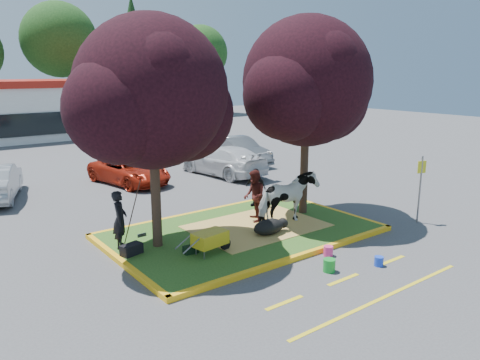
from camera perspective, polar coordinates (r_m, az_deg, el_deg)
ground at (r=15.13m, az=0.27°, el=-6.63°), size 90.00×90.00×0.00m
median_island at (r=15.10m, az=0.27°, el=-6.36°), size 8.00×5.00×0.15m
curb_near at (r=13.28m, az=7.13°, el=-9.29°), size 8.30×0.16×0.15m
curb_far at (r=17.12m, az=-4.99°, el=-4.02°), size 8.30×0.16×0.15m
curb_left at (r=13.20m, az=-14.17°, el=-9.75°), size 0.16×5.30×0.15m
curb_right at (r=17.75m, az=10.82°, el=-3.58°), size 0.16×5.30×0.15m
straw_bedding at (r=15.43m, az=2.05°, el=-5.62°), size 4.20×3.00×0.01m
tree_purple_left at (r=13.10m, az=-10.60°, el=9.60°), size 5.06×4.20×6.51m
tree_purple_right at (r=16.31m, az=8.24°, el=11.07°), size 5.30×4.40×6.82m
fire_lane_stripe_a at (r=11.00m, az=5.43°, el=-14.68°), size 1.10×0.12×0.01m
fire_lane_stripe_b at (r=12.31m, az=12.48°, el=-11.77°), size 1.10×0.12×0.01m
fire_lane_stripe_c at (r=13.78m, az=17.98°, el=-9.33°), size 1.10×0.12×0.01m
fire_lane_long at (r=11.66m, az=17.07°, el=-13.54°), size 6.00×0.10×0.01m
retail_building at (r=40.81m, az=-22.12°, el=8.22°), size 20.40×8.40×4.40m
treeline at (r=49.97m, az=-26.60°, el=14.87°), size 46.58×7.80×14.63m
cow at (r=15.54m, az=5.83°, el=-2.23°), size 2.09×1.03×1.73m
calf at (r=14.64m, az=3.54°, el=-5.72°), size 1.26×0.98×0.48m
handler at (r=13.83m, az=-14.44°, el=-4.67°), size 0.66×0.73×1.68m
visitor_a at (r=15.66m, az=1.75°, el=-1.98°), size 1.00×1.07×1.76m
visitor_b at (r=17.50m, az=1.92°, el=-0.88°), size 0.61×0.92×1.45m
wheelbarrow at (r=13.06m, az=-3.63°, el=-7.16°), size 1.72×0.70×0.65m
gear_bag_dark at (r=13.44m, az=-13.09°, el=-8.23°), size 0.65×0.45×0.30m
gear_bag_green at (r=13.28m, az=-6.05°, el=-8.43°), size 0.42×0.29×0.21m
sign_post at (r=17.01m, az=21.14°, el=-0.27°), size 0.32×0.12×2.33m
bucket_green at (r=12.63m, az=10.82°, el=-10.19°), size 0.42×0.42×0.34m
bucket_pink at (r=13.63m, az=10.70°, el=-8.50°), size 0.33×0.33×0.29m
bucket_blue at (r=13.29m, az=16.57°, el=-9.48°), size 0.31×0.31×0.26m
car_red at (r=22.23m, az=-13.36°, el=1.13°), size 2.87×4.74×1.23m
car_white at (r=23.43m, az=-2.01°, el=2.38°), size 2.59×5.23×1.46m
car_grey at (r=26.21m, az=-0.25°, el=3.61°), size 1.76×4.64×1.51m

